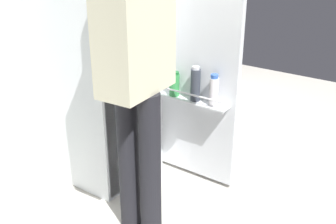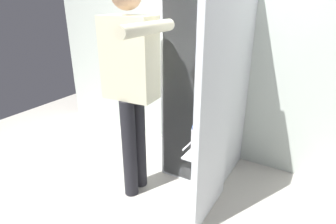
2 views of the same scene
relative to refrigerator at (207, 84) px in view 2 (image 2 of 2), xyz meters
The scene contains 4 objects.
ground_plane 1.04m from the refrigerator, 92.18° to the right, with size 5.96×5.96×0.00m, color #B7B2A8.
kitchen_wall 0.60m from the refrigerator, 92.77° to the left, with size 4.40×0.10×2.63m, color beige.
refrigerator is the anchor object (origin of this frame).
person 0.74m from the refrigerator, 121.61° to the right, with size 0.58×0.73×1.76m.
Camera 2 is at (0.96, -1.72, 1.61)m, focal length 29.59 mm.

